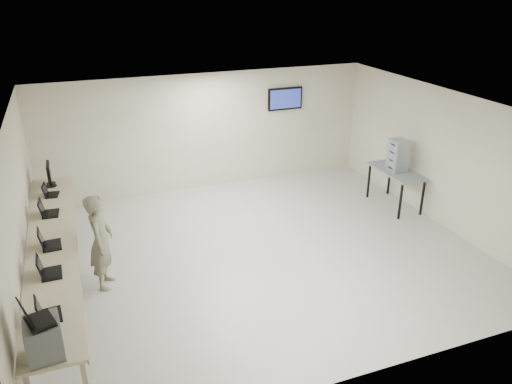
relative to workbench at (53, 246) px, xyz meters
name	(u,v)px	position (x,y,z in m)	size (l,w,h in m)	color
room	(260,182)	(3.62, 0.06, 0.58)	(8.01, 7.01, 2.81)	beige
workbench	(53,246)	(0.00, 0.00, 0.00)	(0.76, 6.00, 0.90)	tan
equipment_box	(44,338)	(-0.06, -2.75, 0.30)	(0.38, 0.43, 0.45)	slate
laptop_on_box	(34,318)	(-0.12, -2.75, 0.60)	(0.40, 0.43, 0.29)	black
laptop_0	(46,313)	(-0.07, -2.03, 0.14)	(0.31, 0.37, 0.28)	black
laptop_1	(47,270)	(-0.07, -1.00, 0.15)	(0.32, 0.39, 0.30)	black
laptop_2	(47,242)	(-0.06, -0.13, 0.15)	(0.33, 0.40, 0.30)	black
laptop_3	(47,211)	(-0.08, 1.10, 0.15)	(0.34, 0.40, 0.30)	black
laptop_4	(49,193)	(-0.04, 2.00, 0.14)	(0.32, 0.36, 0.26)	black
monitor_near	(49,173)	(-0.01, 2.50, 0.37)	(0.22, 0.49, 0.49)	black
monitor_far	(49,172)	(-0.01, 2.66, 0.32)	(0.18, 0.41, 0.41)	black
soldier	(101,242)	(0.74, -0.13, 0.00)	(0.61, 0.40, 1.66)	#555A4B
side_table	(396,173)	(7.19, 0.84, -0.04)	(0.67, 1.44, 0.86)	slate
storage_bins	(398,155)	(7.17, 0.84, 0.39)	(0.34, 0.38, 0.72)	#94A1B1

